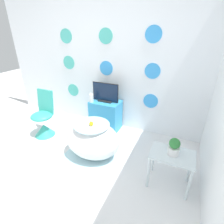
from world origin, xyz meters
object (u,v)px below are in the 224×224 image
(bathtub, at_px, (93,140))
(tv, at_px, (105,93))
(potted_plant_left, at_px, (174,147))
(chair, at_px, (44,122))
(vase, at_px, (91,98))

(bathtub, relative_size, tv, 1.66)
(potted_plant_left, bearing_deg, chair, 173.79)
(vase, distance_m, potted_plant_left, 1.69)
(vase, xyz_separation_m, potted_plant_left, (1.50, -0.76, -0.07))
(chair, distance_m, tv, 1.21)
(tv, bearing_deg, potted_plant_left, -34.60)
(chair, bearing_deg, bathtub, -7.09)
(bathtub, xyz_separation_m, potted_plant_left, (1.12, -0.10, 0.29))
(bathtub, xyz_separation_m, vase, (-0.38, 0.66, 0.36))
(tv, height_order, vase, tv)
(bathtub, height_order, chair, chair)
(potted_plant_left, bearing_deg, tv, 145.40)
(chair, bearing_deg, tv, 35.61)
(chair, relative_size, tv, 1.66)
(tv, bearing_deg, bathtub, -77.74)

